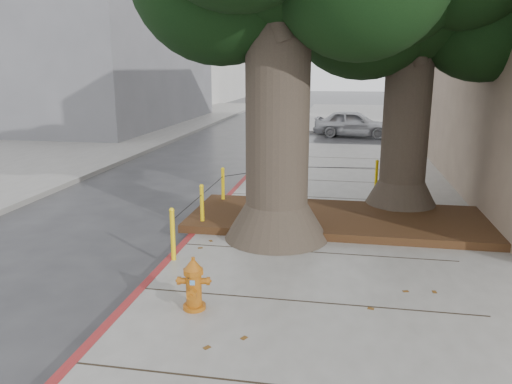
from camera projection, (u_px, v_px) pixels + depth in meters
ground at (271, 308)px, 7.28m from camera, size 140.00×140.00×0.00m
sidewalk_far at (420, 117)px, 34.86m from camera, size 16.00×20.00×0.15m
curb_red at (191, 239)px, 9.99m from camera, size 0.14×26.00×0.16m
planter_bed at (339, 219)px, 10.79m from camera, size 6.40×2.60×0.16m
building_far_grey at (76, 22)px, 29.42m from camera, size 12.00×16.00×12.00m
building_far_white at (174, 27)px, 51.36m from camera, size 12.00×18.00×15.00m
bollard_ring at (262, 191)px, 11.44m from camera, size 3.79×5.39×0.95m
fire_hydrant at (194, 284)px, 6.86m from camera, size 0.40×0.37×0.76m
car_silver at (353, 124)px, 25.16m from camera, size 4.07×1.97×1.34m
car_red at (479, 126)px, 24.78m from camera, size 3.52×1.31×1.15m
car_dark at (97, 119)px, 28.27m from camera, size 1.68×4.07×1.18m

